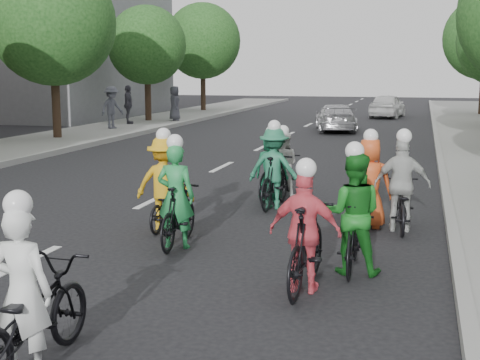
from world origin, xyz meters
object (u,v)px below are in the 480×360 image
at_px(cyclist_3, 306,241).
at_px(cyclist_7, 274,174).
at_px(follow_car_lead, 336,118).
at_px(cyclist_6, 283,171).
at_px(spectator_2, 175,103).
at_px(cyclist_9, 272,172).
at_px(spectator_0, 112,108).
at_px(follow_car_trail, 388,106).
at_px(cyclist_0, 29,312).
at_px(cyclist_2, 165,191).
at_px(cyclist_8, 402,196).
at_px(cyclist_5, 177,208).
at_px(cyclist_1, 353,223).
at_px(cyclist_4, 369,193).
at_px(spectator_1, 128,105).

bearing_deg(cyclist_3, cyclist_7, -70.11).
relative_size(cyclist_7, follow_car_lead, 0.44).
bearing_deg(cyclist_6, spectator_2, -63.49).
relative_size(cyclist_9, follow_car_lead, 0.43).
bearing_deg(spectator_0, cyclist_7, -120.62).
relative_size(follow_car_trail, spectator_2, 2.28).
distance_m(cyclist_0, cyclist_2, 5.65).
xyz_separation_m(follow_car_trail, spectator_0, (-11.37, -12.19, 0.40)).
bearing_deg(spectator_2, cyclist_8, -170.40).
bearing_deg(cyclist_5, cyclist_1, 165.28).
bearing_deg(cyclist_4, spectator_2, -59.62).
bearing_deg(cyclist_3, spectator_0, -54.82).
bearing_deg(cyclist_5, cyclist_4, -144.75).
bearing_deg(cyclist_1, cyclist_8, -103.07).
height_order(cyclist_4, cyclist_9, cyclist_4).
bearing_deg(cyclist_8, follow_car_trail, -90.22).
bearing_deg(cyclist_6, spectator_0, -52.14).
xyz_separation_m(cyclist_1, cyclist_8, (0.57, 2.66, -0.08)).
bearing_deg(cyclist_1, cyclist_9, -65.95).
height_order(cyclist_1, cyclist_5, cyclist_1).
bearing_deg(spectator_2, cyclist_1, -174.46).
relative_size(cyclist_6, follow_car_trail, 0.41).
xyz_separation_m(cyclist_9, spectator_2, (-9.23, 18.50, 0.42)).
bearing_deg(spectator_0, cyclist_4, -118.04).
relative_size(cyclist_7, spectator_2, 1.04).
bearing_deg(spectator_2, spectator_0, 147.61).
distance_m(follow_car_lead, spectator_0, 10.01).
bearing_deg(cyclist_6, cyclist_7, 92.66).
distance_m(cyclist_0, cyclist_3, 3.61).
xyz_separation_m(cyclist_0, cyclist_5, (-0.25, 4.54, 0.05)).
distance_m(cyclist_0, cyclist_6, 9.16).
bearing_deg(spectator_2, spectator_1, 129.30).
bearing_deg(cyclist_6, cyclist_9, 74.21).
bearing_deg(cyclist_1, cyclist_4, -91.03).
distance_m(cyclist_3, cyclist_8, 3.75).
distance_m(cyclist_9, spectator_1, 19.25).
xyz_separation_m(cyclist_0, cyclist_1, (2.56, 3.90, 0.11)).
bearing_deg(spectator_1, cyclist_4, -168.72).
height_order(cyclist_8, cyclist_9, cyclist_8).
bearing_deg(follow_car_trail, cyclist_5, 94.22).
distance_m(cyclist_7, spectator_1, 20.01).
distance_m(cyclist_1, cyclist_6, 5.63).
height_order(cyclist_1, cyclist_8, cyclist_1).
xyz_separation_m(cyclist_7, follow_car_lead, (-0.93, 17.11, -0.08)).
height_order(cyclist_7, spectator_2, spectator_2).
xyz_separation_m(cyclist_6, follow_car_trail, (0.95, 25.10, 0.13)).
bearing_deg(cyclist_4, cyclist_0, 70.14).
bearing_deg(cyclist_4, spectator_1, -53.21).
distance_m(cyclist_6, spectator_2, 20.27).
bearing_deg(follow_car_trail, cyclist_8, 100.96).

